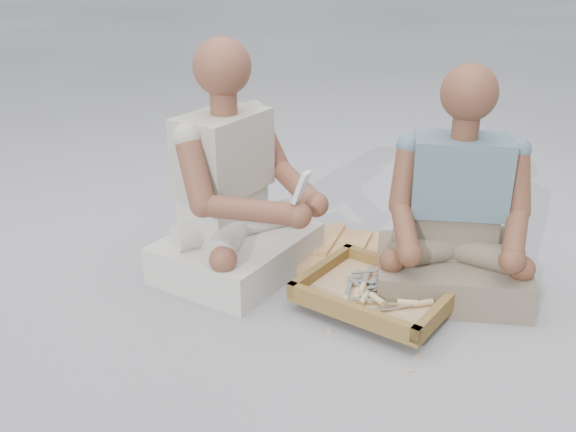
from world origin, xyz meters
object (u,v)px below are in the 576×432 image
Objects in this scene: tool_tray at (377,292)px; carved_panel at (372,258)px; companion at (456,221)px; craftsman at (235,198)px.

carved_panel is at bearing 123.69° from tool_tray.
tool_tray is 0.62× the size of companion.
companion reaches higher than tool_tray.
carved_panel is at bearing -30.93° from companion.
tool_tray is 0.66m from craftsman.
craftsman reaches higher than companion.
carved_panel is 0.76× the size of companion.
carved_panel is 0.43m from companion.
carved_panel is 0.70× the size of craftsman.
carved_panel is 0.36m from tool_tray.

